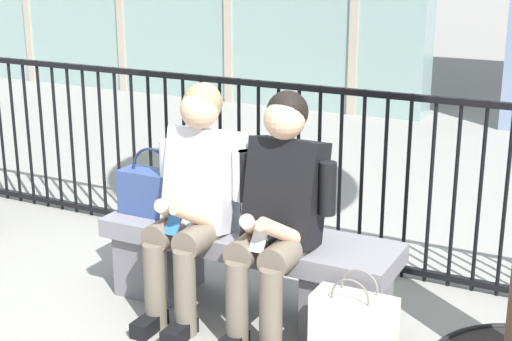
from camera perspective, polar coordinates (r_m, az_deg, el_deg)
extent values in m
plane|color=gray|center=(4.14, -0.65, -10.35)|extent=(60.00, 60.00, 0.00)
cube|color=slate|center=(3.98, -0.66, -5.20)|extent=(1.60, 0.44, 0.10)
cube|color=slate|center=(4.34, -7.25, -6.66)|extent=(0.36, 0.37, 0.35)
cube|color=slate|center=(3.86, 6.81, -9.69)|extent=(0.36, 0.37, 0.35)
cylinder|color=#6B6051|center=(3.96, -6.07, -4.29)|extent=(0.15, 0.40, 0.15)
cylinder|color=#6B6051|center=(3.91, -7.59, -8.57)|extent=(0.11, 0.11, 0.45)
cube|color=black|center=(3.95, -7.99, -11.32)|extent=(0.09, 0.22, 0.08)
cylinder|color=#6B6051|center=(3.87, -3.84, -4.74)|extent=(0.15, 0.40, 0.15)
cylinder|color=#6B6051|center=(3.82, -5.34, -9.13)|extent=(0.11, 0.11, 0.45)
cube|color=black|center=(3.86, -5.75, -11.95)|extent=(0.09, 0.22, 0.08)
cube|color=silver|center=(3.95, -3.98, -0.62)|extent=(0.36, 0.30, 0.55)
cylinder|color=silver|center=(4.05, -6.65, 0.48)|extent=(0.08, 0.08, 0.26)
cylinder|color=#DBAD89|center=(3.86, -6.66, -3.02)|extent=(0.16, 0.28, 0.20)
cylinder|color=silver|center=(3.83, -1.18, -0.36)|extent=(0.08, 0.08, 0.26)
cylinder|color=#DBAD89|center=(3.77, -4.63, -3.41)|extent=(0.16, 0.28, 0.20)
cube|color=#2D6BB7|center=(3.77, -6.14, -3.77)|extent=(0.07, 0.10, 0.13)
sphere|color=#DBAD89|center=(3.84, -4.24, 4.58)|extent=(0.20, 0.20, 0.20)
sphere|color=#997F59|center=(3.86, -4.02, 5.10)|extent=(0.20, 0.20, 0.20)
cylinder|color=#6B6051|center=(3.74, 0.02, -5.50)|extent=(0.15, 0.40, 0.15)
cylinder|color=#6B6051|center=(3.68, -1.44, -10.08)|extent=(0.11, 0.11, 0.45)
cylinder|color=#6B6051|center=(3.67, 2.53, -5.98)|extent=(0.15, 0.40, 0.15)
cylinder|color=#6B6051|center=(3.61, 1.12, -10.67)|extent=(0.11, 0.11, 0.45)
cube|color=black|center=(3.74, 2.23, -1.61)|extent=(0.36, 0.30, 0.55)
cylinder|color=black|center=(3.82, -0.75, -0.42)|extent=(0.08, 0.08, 0.26)
cylinder|color=#DBAD89|center=(3.63, -0.43, -4.19)|extent=(0.16, 0.28, 0.20)
cylinder|color=black|center=(3.64, 5.37, -1.35)|extent=(0.08, 0.08, 0.26)
cylinder|color=#DBAD89|center=(3.56, 1.86, -4.61)|extent=(0.16, 0.28, 0.20)
cube|color=silver|center=(3.55, 0.27, -5.01)|extent=(0.07, 0.10, 0.13)
sphere|color=#DBAD89|center=(3.62, 2.16, 3.87)|extent=(0.20, 0.20, 0.20)
sphere|color=black|center=(3.64, 2.37, 4.42)|extent=(0.20, 0.20, 0.20)
cube|color=#33477F|center=(4.20, -7.75, -1.67)|extent=(0.37, 0.16, 0.24)
torus|color=#1E2A4C|center=(4.16, -7.81, 0.00)|extent=(0.26, 0.02, 0.26)
cube|color=beige|center=(3.49, 7.28, -12.30)|extent=(0.37, 0.17, 0.40)
torus|color=slate|center=(3.34, 7.07, -9.45)|extent=(0.18, 0.01, 0.18)
torus|color=slate|center=(3.44, 7.76, -8.69)|extent=(0.18, 0.01, 0.18)
cylinder|color=black|center=(6.01, -18.57, 2.93)|extent=(0.02, 0.02, 1.09)
cylinder|color=black|center=(5.92, -17.65, 2.81)|extent=(0.02, 0.02, 1.09)
cylinder|color=black|center=(5.83, -16.70, 2.68)|extent=(0.02, 0.02, 1.09)
cylinder|color=black|center=(5.73, -15.71, 2.54)|extent=(0.02, 0.02, 1.09)
cylinder|color=black|center=(5.64, -14.70, 2.40)|extent=(0.02, 0.02, 1.09)
cylinder|color=black|center=(5.56, -13.65, 2.26)|extent=(0.02, 0.02, 1.09)
cylinder|color=black|center=(5.47, -12.57, 2.11)|extent=(0.02, 0.02, 1.09)
cylinder|color=black|center=(5.39, -11.46, 1.95)|extent=(0.02, 0.02, 1.09)
cylinder|color=black|center=(5.30, -10.31, 1.79)|extent=(0.02, 0.02, 1.09)
cylinder|color=black|center=(5.22, -9.13, 1.62)|extent=(0.02, 0.02, 1.09)
cylinder|color=black|center=(5.15, -7.91, 1.44)|extent=(0.02, 0.02, 1.09)
cylinder|color=black|center=(5.07, -6.66, 1.26)|extent=(0.02, 0.02, 1.09)
cylinder|color=black|center=(5.00, -5.36, 1.08)|extent=(0.02, 0.02, 1.09)
cylinder|color=black|center=(4.93, -4.04, 0.89)|extent=(0.02, 0.02, 1.09)
cylinder|color=black|center=(4.86, -2.67, 0.69)|extent=(0.02, 0.02, 1.09)
cylinder|color=black|center=(4.80, -1.27, 0.49)|extent=(0.02, 0.02, 1.09)
cylinder|color=black|center=(4.74, 0.18, 0.28)|extent=(0.02, 0.02, 1.09)
cylinder|color=black|center=(4.68, 1.65, 0.06)|extent=(0.02, 0.02, 1.09)
cylinder|color=black|center=(4.63, 3.17, -0.16)|extent=(0.02, 0.02, 1.09)
cylinder|color=black|center=(4.57, 4.71, -0.38)|extent=(0.02, 0.02, 1.09)
cylinder|color=black|center=(4.53, 6.30, -0.61)|extent=(0.02, 0.02, 1.09)
cylinder|color=black|center=(4.48, 7.91, -0.85)|extent=(0.02, 0.02, 1.09)
cylinder|color=black|center=(4.44, 9.56, -1.09)|extent=(0.02, 0.02, 1.09)
cylinder|color=black|center=(4.41, 11.23, -1.33)|extent=(0.02, 0.02, 1.09)
cylinder|color=black|center=(4.37, 12.93, -1.57)|extent=(0.02, 0.02, 1.09)
cylinder|color=black|center=(4.34, 14.66, -1.82)|extent=(0.02, 0.02, 1.09)
cylinder|color=black|center=(4.32, 16.41, -2.06)|extent=(0.02, 0.02, 1.09)
cylinder|color=black|center=(4.30, 18.17, -2.31)|extent=(0.02, 0.02, 1.09)
cube|color=black|center=(4.77, 3.82, -5.98)|extent=(8.00, 0.04, 0.04)
cube|color=black|center=(4.48, 4.07, 6.18)|extent=(8.00, 0.04, 0.04)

